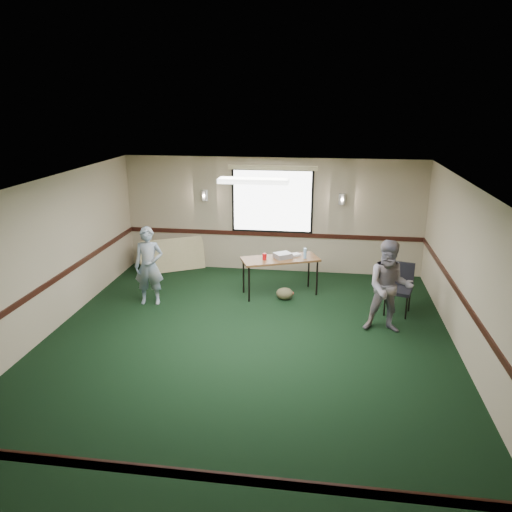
# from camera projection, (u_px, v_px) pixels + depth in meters

# --- Properties ---
(ground) EXTENTS (8.00, 8.00, 0.00)m
(ground) POSITION_uv_depth(u_px,v_px,m) (245.00, 348.00, 8.34)
(ground) COLOR black
(ground) RESTS_ON ground
(room_shell) EXTENTS (8.00, 8.02, 8.00)m
(room_shell) POSITION_uv_depth(u_px,v_px,m) (262.00, 225.00, 9.87)
(room_shell) COLOR tan
(room_shell) RESTS_ON ground
(folding_table) EXTENTS (1.71, 1.19, 0.80)m
(folding_table) POSITION_uv_depth(u_px,v_px,m) (280.00, 261.00, 10.41)
(folding_table) COLOR #583019
(folding_table) RESTS_ON ground
(projector) EXTENTS (0.43, 0.41, 0.11)m
(projector) POSITION_uv_depth(u_px,v_px,m) (283.00, 256.00, 10.39)
(projector) COLOR gray
(projector) RESTS_ON folding_table
(game_console) EXTENTS (0.24, 0.23, 0.05)m
(game_console) POSITION_uv_depth(u_px,v_px,m) (295.00, 255.00, 10.54)
(game_console) COLOR silver
(game_console) RESTS_ON folding_table
(red_cup) EXTENTS (0.09, 0.09, 0.13)m
(red_cup) POSITION_uv_depth(u_px,v_px,m) (264.00, 257.00, 10.29)
(red_cup) COLOR #AE0B0E
(red_cup) RESTS_ON folding_table
(water_bottle) EXTENTS (0.07, 0.07, 0.22)m
(water_bottle) POSITION_uv_depth(u_px,v_px,m) (305.00, 253.00, 10.35)
(water_bottle) COLOR #7CA8CC
(water_bottle) RESTS_ON folding_table
(duffel_bag) EXTENTS (0.40, 0.33, 0.25)m
(duffel_bag) POSITION_uv_depth(u_px,v_px,m) (285.00, 294.00, 10.30)
(duffel_bag) COLOR brown
(duffel_bag) RESTS_ON ground
(cable_coil) EXTENTS (0.34, 0.34, 0.02)m
(cable_coil) POSITION_uv_depth(u_px,v_px,m) (286.00, 293.00, 10.64)
(cable_coil) COLOR red
(cable_coil) RESTS_ON ground
(folded_table) EXTENTS (1.45, 0.96, 0.79)m
(folded_table) POSITION_uv_depth(u_px,v_px,m) (173.00, 255.00, 11.93)
(folded_table) COLOR tan
(folded_table) RESTS_ON ground
(conference_chair) EXTENTS (0.60, 0.61, 0.98)m
(conference_chair) POSITION_uv_depth(u_px,v_px,m) (400.00, 284.00, 9.58)
(conference_chair) COLOR black
(conference_chair) RESTS_ON ground
(person_left) EXTENTS (0.63, 0.46, 1.59)m
(person_left) POSITION_uv_depth(u_px,v_px,m) (149.00, 266.00, 9.92)
(person_left) COLOR #446A96
(person_left) RESTS_ON ground
(person_right) EXTENTS (0.83, 0.65, 1.68)m
(person_right) POSITION_uv_depth(u_px,v_px,m) (389.00, 287.00, 8.69)
(person_right) COLOR slate
(person_right) RESTS_ON ground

